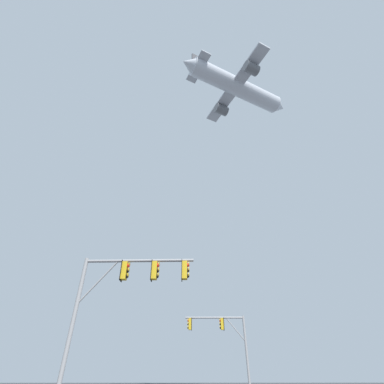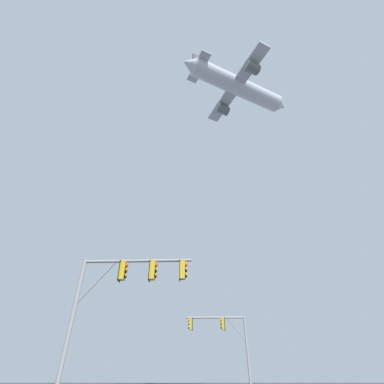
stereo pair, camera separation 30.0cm
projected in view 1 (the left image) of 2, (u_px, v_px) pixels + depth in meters
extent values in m
cylinder|color=gray|center=(72.00, 326.00, 12.58)|extent=(0.20, 0.20, 6.48)
cylinder|color=gray|center=(140.00, 261.00, 14.25)|extent=(5.62, 0.42, 0.15)
cylinder|color=gray|center=(99.00, 282.00, 13.70)|extent=(1.75, 0.16, 2.17)
cube|color=gold|center=(185.00, 270.00, 13.90)|extent=(0.27, 0.33, 0.90)
cylinder|color=gold|center=(185.00, 261.00, 14.19)|extent=(0.05, 0.05, 0.12)
cube|color=black|center=(182.00, 270.00, 13.91)|extent=(0.05, 0.46, 1.04)
sphere|color=red|center=(188.00, 265.00, 14.05)|extent=(0.20, 0.20, 0.20)
cylinder|color=gold|center=(189.00, 264.00, 14.08)|extent=(0.05, 0.21, 0.21)
sphere|color=black|center=(188.00, 270.00, 13.89)|extent=(0.20, 0.20, 0.20)
cylinder|color=gold|center=(189.00, 269.00, 13.93)|extent=(0.05, 0.21, 0.21)
sphere|color=black|center=(187.00, 276.00, 13.74)|extent=(0.20, 0.20, 0.20)
cylinder|color=gold|center=(189.00, 275.00, 13.77)|extent=(0.05, 0.21, 0.21)
cube|color=gold|center=(154.00, 271.00, 13.94)|extent=(0.27, 0.33, 0.90)
cylinder|color=gold|center=(155.00, 261.00, 14.22)|extent=(0.05, 0.05, 0.12)
cube|color=black|center=(152.00, 271.00, 13.94)|extent=(0.05, 0.46, 1.04)
sphere|color=red|center=(158.00, 265.00, 14.09)|extent=(0.20, 0.20, 0.20)
cylinder|color=gold|center=(159.00, 264.00, 14.12)|extent=(0.05, 0.21, 0.21)
sphere|color=black|center=(157.00, 271.00, 13.93)|extent=(0.20, 0.20, 0.20)
cylinder|color=gold|center=(159.00, 270.00, 13.96)|extent=(0.05, 0.21, 0.21)
sphere|color=black|center=(157.00, 276.00, 13.77)|extent=(0.20, 0.20, 0.20)
cylinder|color=gold|center=(158.00, 275.00, 13.80)|extent=(0.05, 0.21, 0.21)
cube|color=gold|center=(124.00, 271.00, 13.97)|extent=(0.27, 0.33, 0.90)
cylinder|color=gold|center=(126.00, 261.00, 14.26)|extent=(0.05, 0.05, 0.12)
cube|color=black|center=(122.00, 271.00, 13.97)|extent=(0.05, 0.46, 1.04)
sphere|color=red|center=(128.00, 266.00, 14.12)|extent=(0.20, 0.20, 0.20)
cylinder|color=gold|center=(129.00, 265.00, 14.15)|extent=(0.05, 0.21, 0.21)
sphere|color=black|center=(127.00, 271.00, 13.96)|extent=(0.20, 0.20, 0.20)
cylinder|color=gold|center=(129.00, 270.00, 14.00)|extent=(0.05, 0.21, 0.21)
sphere|color=black|center=(127.00, 276.00, 13.81)|extent=(0.20, 0.20, 0.20)
cylinder|color=gold|center=(128.00, 275.00, 13.84)|extent=(0.05, 0.21, 0.21)
cylinder|color=gray|center=(247.00, 354.00, 22.66)|extent=(0.20, 0.20, 5.81)
cylinder|color=gray|center=(214.00, 318.00, 24.23)|extent=(5.13, 0.31, 0.15)
cylinder|color=gray|center=(235.00, 329.00, 23.68)|extent=(1.60, 0.13, 1.93)
cube|color=gold|center=(190.00, 324.00, 23.95)|extent=(0.27, 0.33, 0.90)
cylinder|color=gold|center=(190.00, 318.00, 24.24)|extent=(0.05, 0.05, 0.12)
cube|color=black|center=(192.00, 324.00, 23.95)|extent=(0.04, 0.46, 1.04)
sphere|color=red|center=(188.00, 321.00, 24.10)|extent=(0.20, 0.20, 0.20)
cylinder|color=gold|center=(188.00, 320.00, 24.14)|extent=(0.05, 0.21, 0.21)
sphere|color=black|center=(188.00, 324.00, 23.95)|extent=(0.20, 0.20, 0.20)
cylinder|color=gold|center=(188.00, 324.00, 23.98)|extent=(0.05, 0.21, 0.21)
sphere|color=black|center=(188.00, 328.00, 23.79)|extent=(0.20, 0.20, 0.20)
cylinder|color=gold|center=(188.00, 327.00, 23.82)|extent=(0.05, 0.21, 0.21)
cube|color=gold|center=(222.00, 324.00, 23.93)|extent=(0.27, 0.33, 0.90)
cylinder|color=gold|center=(222.00, 318.00, 24.21)|extent=(0.05, 0.05, 0.12)
cube|color=black|center=(224.00, 324.00, 23.92)|extent=(0.04, 0.46, 1.04)
sphere|color=red|center=(220.00, 321.00, 24.08)|extent=(0.20, 0.20, 0.20)
cylinder|color=gold|center=(220.00, 320.00, 24.11)|extent=(0.05, 0.21, 0.21)
sphere|color=black|center=(221.00, 324.00, 23.92)|extent=(0.20, 0.20, 0.20)
cylinder|color=gold|center=(220.00, 323.00, 23.96)|extent=(0.05, 0.21, 0.21)
sphere|color=black|center=(221.00, 328.00, 23.76)|extent=(0.20, 0.20, 0.20)
cylinder|color=gold|center=(220.00, 327.00, 23.80)|extent=(0.05, 0.21, 0.21)
cylinder|color=#B7BCC6|center=(237.00, 87.00, 53.91)|extent=(19.00, 11.45, 3.45)
cone|color=#B7BCC6|center=(279.00, 107.00, 57.91)|extent=(3.55, 3.98, 3.28)
cone|color=#B7BCC6|center=(188.00, 64.00, 49.95)|extent=(3.21, 3.57, 2.93)
cube|color=#A8ADB7|center=(235.00, 87.00, 53.42)|extent=(10.02, 17.56, 0.39)
cylinder|color=#595B60|center=(221.00, 110.00, 56.64)|extent=(3.17, 2.86, 1.94)
cylinder|color=#595B60|center=(251.00, 68.00, 49.05)|extent=(3.17, 2.86, 1.94)
cube|color=#333338|center=(199.00, 63.00, 51.88)|extent=(2.84, 1.53, 4.09)
cube|color=#A8ADB7|center=(198.00, 67.00, 50.89)|extent=(4.53, 6.67, 0.22)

